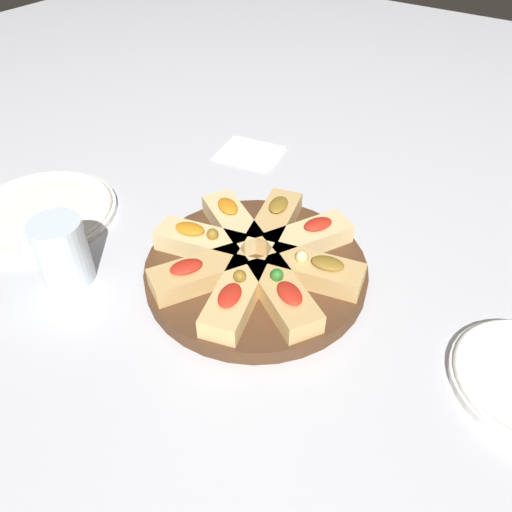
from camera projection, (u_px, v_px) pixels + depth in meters
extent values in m
plane|color=silver|center=(256.00, 276.00, 0.73)|extent=(3.00, 3.00, 0.00)
cylinder|color=#51331E|center=(256.00, 270.00, 0.72)|extent=(0.32, 0.32, 0.02)
cube|color=tan|center=(275.00, 221.00, 0.77)|extent=(0.08, 0.14, 0.03)
ellipsoid|color=olive|center=(279.00, 205.00, 0.77)|extent=(0.04, 0.05, 0.01)
cube|color=#E5C689|center=(232.00, 222.00, 0.77)|extent=(0.14, 0.11, 0.03)
ellipsoid|color=orange|center=(228.00, 206.00, 0.76)|extent=(0.05, 0.05, 0.01)
cube|color=#E5C689|center=(201.00, 242.00, 0.73)|extent=(0.14, 0.08, 0.03)
ellipsoid|color=orange|center=(190.00, 229.00, 0.72)|extent=(0.05, 0.04, 0.01)
sphere|color=olive|center=(213.00, 234.00, 0.71)|extent=(0.02, 0.02, 0.02)
cube|color=tan|center=(199.00, 274.00, 0.68)|extent=(0.11, 0.14, 0.03)
ellipsoid|color=red|center=(186.00, 267.00, 0.66)|extent=(0.05, 0.05, 0.01)
cube|color=#DBB775|center=(235.00, 298.00, 0.65)|extent=(0.09, 0.14, 0.03)
ellipsoid|color=red|center=(230.00, 295.00, 0.62)|extent=(0.04, 0.05, 0.01)
sphere|color=olive|center=(240.00, 276.00, 0.65)|extent=(0.02, 0.02, 0.02)
cube|color=tan|center=(283.00, 296.00, 0.65)|extent=(0.14, 0.11, 0.03)
ellipsoid|color=red|center=(290.00, 293.00, 0.62)|extent=(0.05, 0.05, 0.01)
sphere|color=#2D7A28|center=(277.00, 275.00, 0.65)|extent=(0.02, 0.02, 0.02)
cube|color=tan|center=(315.00, 271.00, 0.68)|extent=(0.14, 0.08, 0.03)
ellipsoid|color=olive|center=(328.00, 263.00, 0.67)|extent=(0.05, 0.04, 0.01)
sphere|color=beige|center=(302.00, 257.00, 0.68)|extent=(0.02, 0.02, 0.02)
cube|color=#E5C689|center=(308.00, 238.00, 0.74)|extent=(0.10, 0.14, 0.03)
ellipsoid|color=red|center=(318.00, 224.00, 0.73)|extent=(0.04, 0.05, 0.01)
cylinder|color=white|center=(42.00, 212.00, 0.84)|extent=(0.25, 0.25, 0.01)
torus|color=white|center=(41.00, 209.00, 0.84)|extent=(0.23, 0.23, 0.01)
cylinder|color=silver|center=(63.00, 251.00, 0.70)|extent=(0.07, 0.07, 0.10)
cube|color=white|center=(250.00, 152.00, 1.00)|extent=(0.14, 0.12, 0.01)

